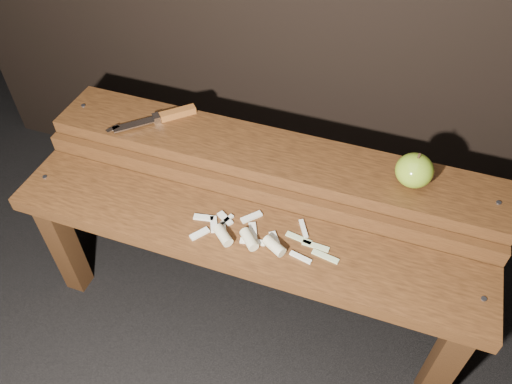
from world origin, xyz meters
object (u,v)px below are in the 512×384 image
(bench_front_tier, at_px, (240,252))
(bench_rear_tier, at_px, (269,174))
(knife, at_px, (166,116))
(apple, at_px, (414,170))

(bench_front_tier, height_order, bench_rear_tier, bench_rear_tier)
(bench_front_tier, height_order, knife, knife)
(knife, bearing_deg, bench_rear_tier, -5.53)
(bench_rear_tier, relative_size, apple, 12.93)
(bench_rear_tier, bearing_deg, knife, 174.47)
(bench_rear_tier, distance_m, apple, 0.38)
(bench_rear_tier, xyz_separation_m, knife, (-0.31, 0.03, 0.10))
(bench_front_tier, relative_size, apple, 12.93)
(knife, bearing_deg, bench_front_tier, -39.69)
(bench_rear_tier, relative_size, knife, 6.18)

